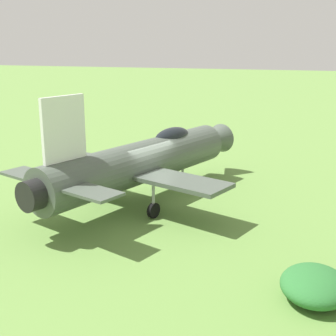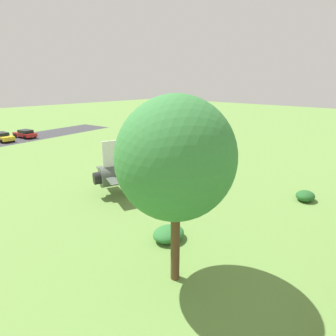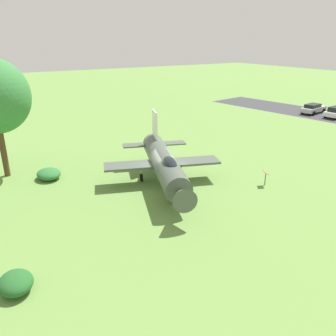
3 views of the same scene
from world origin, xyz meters
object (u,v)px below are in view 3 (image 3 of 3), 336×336
(display_jet, at_px, (165,164))
(shrub_near_fence, at_px, (16,283))
(info_plaque, at_px, (266,175))
(parked_car_silver, at_px, (313,108))
(shrub_by_tree, at_px, (49,174))

(display_jet, xyz_separation_m, shrub_near_fence, (11.31, 6.13, -1.37))
(display_jet, xyz_separation_m, info_plaque, (-6.55, 3.75, -0.93))
(display_jet, xyz_separation_m, parked_car_silver, (-32.29, -11.08, -1.04))
(shrub_by_tree, height_order, parked_car_silver, parked_car_silver)
(shrub_by_tree, distance_m, info_plaque, 16.72)
(shrub_near_fence, height_order, info_plaque, info_plaque)
(parked_car_silver, bearing_deg, info_plaque, -159.40)
(info_plaque, height_order, parked_car_silver, parked_car_silver)
(shrub_near_fence, xyz_separation_m, parked_car_silver, (-43.59, -17.22, 0.33))
(display_jet, distance_m, shrub_near_fence, 12.94)
(display_jet, height_order, shrub_by_tree, display_jet)
(display_jet, relative_size, shrub_near_fence, 6.73)
(display_jet, xyz_separation_m, shrub_by_tree, (6.96, -6.09, -1.38))
(shrub_near_fence, relative_size, parked_car_silver, 0.36)
(display_jet, height_order, parked_car_silver, display_jet)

